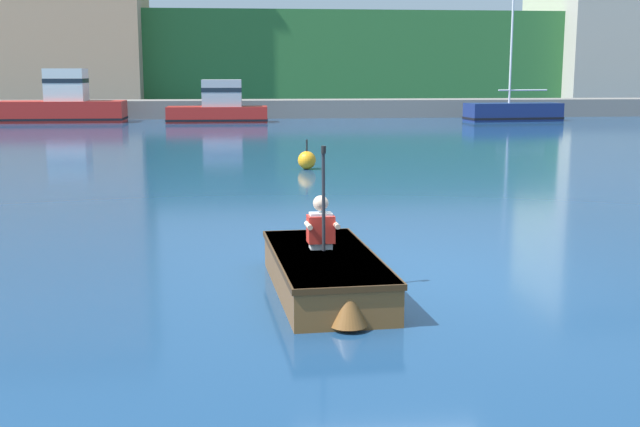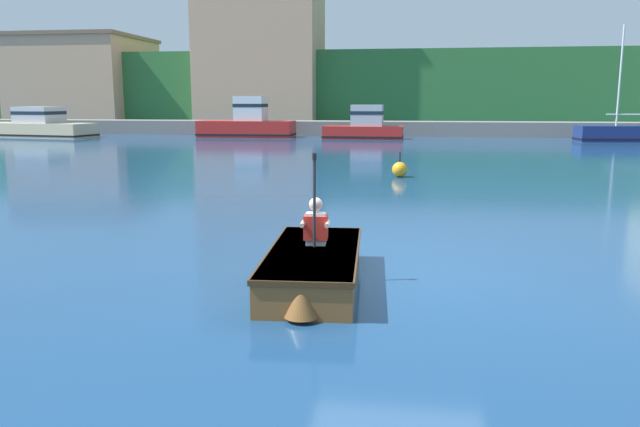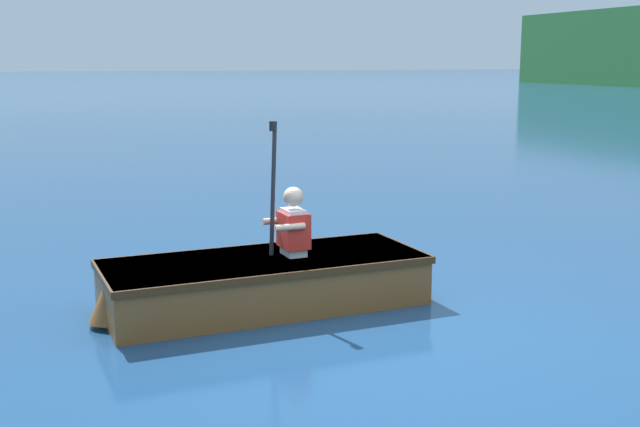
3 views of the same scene
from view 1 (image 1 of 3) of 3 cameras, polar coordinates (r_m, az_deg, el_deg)
ground_plane at (r=9.42m, az=6.11°, el=-4.38°), size 300.00×300.00×0.00m
shoreline_ridge at (r=59.78m, az=-4.15°, el=10.72°), size 120.00×20.00×6.06m
marina_dock at (r=41.58m, az=-3.29°, el=7.46°), size 60.48×2.40×0.90m
moored_boat_dock_west_end at (r=37.70m, az=-7.20°, el=7.51°), size 4.67×1.77×1.96m
moored_boat_dock_center_near at (r=39.46m, az=13.57°, el=7.03°), size 4.67×1.98×6.16m
moored_boat_dock_center_far at (r=39.30m, az=-17.83°, el=7.38°), size 5.82×2.09×2.47m
rowboat_foreground at (r=8.56m, az=0.39°, el=-4.15°), size 1.23×2.85×0.42m
person_paddler at (r=8.75m, az=0.06°, el=-0.82°), size 0.37×0.34×1.15m
channel_buoy at (r=19.44m, az=-0.94°, el=3.82°), size 0.44×0.44×0.72m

